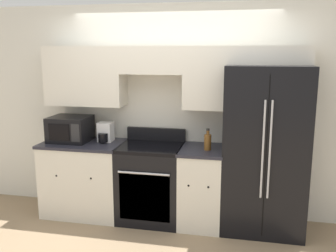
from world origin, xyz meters
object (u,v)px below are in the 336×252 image
object	(u,v)px
refrigerator	(264,149)
bottle	(208,142)
oven_range	(151,182)
microwave	(70,129)

from	to	relation	value
refrigerator	bottle	xyz separation A→B (m)	(-0.63, -0.11, 0.08)
oven_range	refrigerator	size ratio (longest dim) A/B	0.58
oven_range	microwave	size ratio (longest dim) A/B	2.26
refrigerator	bottle	bearing A→B (deg)	-170.39
refrigerator	microwave	bearing A→B (deg)	-179.20
refrigerator	bottle	size ratio (longest dim) A/B	7.64
refrigerator	bottle	distance (m)	0.65
microwave	bottle	size ratio (longest dim) A/B	1.95
oven_range	refrigerator	distance (m)	1.40
refrigerator	bottle	world-z (taller)	refrigerator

